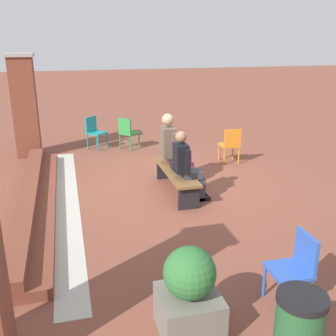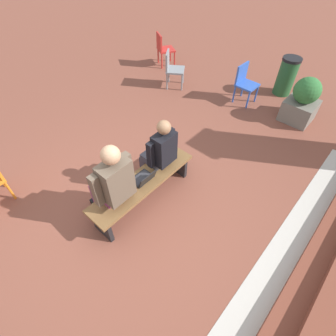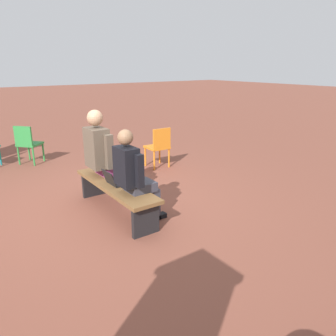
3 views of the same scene
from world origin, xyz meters
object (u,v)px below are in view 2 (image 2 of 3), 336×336
at_px(bench, 143,185).
at_px(planter, 303,101).
at_px(laptop, 144,178).
at_px(plastic_chair_foreground, 163,47).
at_px(plastic_chair_by_pillar, 172,67).
at_px(litter_bin, 286,76).
at_px(plastic_chair_mid_courtyard, 245,81).
at_px(person_adult, 112,183).
at_px(person_student, 159,151).

distance_m(bench, planter, 3.76).
xyz_separation_m(laptop, plastic_chair_foreground, (-3.64, -2.94, -0.02)).
height_order(plastic_chair_by_pillar, litter_bin, litter_bin).
height_order(laptop, plastic_chair_foreground, plastic_chair_foreground).
xyz_separation_m(plastic_chair_mid_courtyard, litter_bin, (-0.93, 0.56, -0.05)).
height_order(bench, person_adult, person_adult).
bearing_deg(bench, person_student, -171.47).
height_order(person_adult, plastic_chair_by_pillar, person_adult).
bearing_deg(plastic_chair_foreground, litter_bin, 104.05).
height_order(bench, planter, planter).
distance_m(bench, person_adult, 0.62).
distance_m(laptop, planter, 3.74).
relative_size(bench, litter_bin, 2.09).
xyz_separation_m(plastic_chair_foreground, litter_bin, (-0.78, 3.13, -0.05)).
xyz_separation_m(bench, plastic_chair_foreground, (-3.66, -2.93, 0.13)).
height_order(person_adult, plastic_chair_foreground, person_adult).
bearing_deg(plastic_chair_foreground, plastic_chair_mid_courtyard, 86.61).
distance_m(person_adult, planter, 4.23).
relative_size(planter, litter_bin, 1.09).
bearing_deg(plastic_chair_mid_courtyard, litter_bin, 149.20).
height_order(plastic_chair_mid_courtyard, planter, planter).
relative_size(person_student, person_adult, 0.90).
xyz_separation_m(bench, laptop, (-0.02, 0.01, 0.15)).
xyz_separation_m(laptop, planter, (-3.63, 0.89, -0.06)).
bearing_deg(plastic_chair_by_pillar, litter_bin, 124.17).
relative_size(plastic_chair_mid_courtyard, plastic_chair_foreground, 1.00).
bearing_deg(plastic_chair_by_pillar, planter, 103.50).
bearing_deg(plastic_chair_by_pillar, bench, 34.09).
height_order(laptop, plastic_chair_by_pillar, plastic_chair_by_pillar).
xyz_separation_m(person_adult, plastic_chair_mid_courtyard, (-3.97, -0.29, -0.28)).
bearing_deg(litter_bin, plastic_chair_mid_courtyard, -30.80).
distance_m(person_adult, plastic_chair_by_pillar, 3.93).
bearing_deg(litter_bin, laptop, -2.40).
relative_size(laptop, plastic_chair_foreground, 0.38).
bearing_deg(laptop, planter, 166.27).
xyz_separation_m(planter, litter_bin, (-0.80, -0.70, -0.00)).
height_order(bench, plastic_chair_foreground, plastic_chair_foreground).
bearing_deg(person_student, plastic_chair_by_pillar, -142.51).
bearing_deg(person_adult, litter_bin, 176.84).
bearing_deg(plastic_chair_foreground, person_adult, 34.71).
height_order(laptop, planter, planter).
bearing_deg(plastic_chair_foreground, planter, 89.79).
distance_m(bench, plastic_chair_mid_courtyard, 3.53).
relative_size(laptop, litter_bin, 0.37).
height_order(planter, litter_bin, planter).
height_order(person_adult, planter, person_adult).
distance_m(bench, laptop, 0.15).
relative_size(plastic_chair_by_pillar, litter_bin, 0.98).
bearing_deg(planter, person_student, -16.67).
bearing_deg(person_adult, person_student, 179.45).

